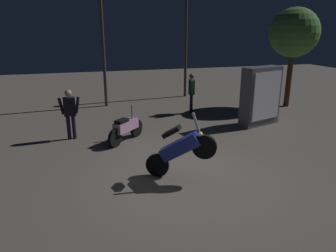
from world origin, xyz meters
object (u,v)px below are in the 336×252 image
person_bystander_far (191,90)px  streetlamp_near (102,23)px  kiosk_billboard (261,96)px  motorcycle_pink_parked_left (126,128)px  streetlamp_far (186,24)px  motorcycle_blue_foreground (180,149)px  person_rider_beside (70,110)px

person_bystander_far → streetlamp_near: streetlamp_near is taller
person_bystander_far → kiosk_billboard: kiosk_billboard is taller
motorcycle_pink_parked_left → person_bystander_far: size_ratio=0.76×
streetlamp_near → kiosk_billboard: 7.27m
motorcycle_pink_parked_left → kiosk_billboard: bearing=-39.3°
motorcycle_pink_parked_left → streetlamp_far: streetlamp_far is taller
motorcycle_pink_parked_left → person_bystander_far: 4.18m
motorcycle_blue_foreground → streetlamp_far: bearing=102.4°
person_rider_beside → streetlamp_far: streetlamp_far is taller
streetlamp_far → kiosk_billboard: streetlamp_far is taller
motorcycle_blue_foreground → streetlamp_near: 8.44m
motorcycle_pink_parked_left → kiosk_billboard: size_ratio=0.60×
streetlamp_near → kiosk_billboard: size_ratio=2.77×
streetlamp_near → motorcycle_blue_foreground: bearing=-83.3°
motorcycle_pink_parked_left → motorcycle_blue_foreground: bearing=-119.3°
streetlamp_near → streetlamp_far: 4.28m
motorcycle_blue_foreground → streetlamp_far: 9.90m
motorcycle_blue_foreground → kiosk_billboard: size_ratio=0.78×
streetlamp_near → streetlamp_far: bearing=14.0°
person_rider_beside → kiosk_billboard: size_ratio=0.76×
motorcycle_blue_foreground → streetlamp_near: size_ratio=0.28×
streetlamp_far → kiosk_billboard: (0.94, -5.54, -2.55)m
motorcycle_blue_foreground → person_rider_beside: size_ratio=1.03×
motorcycle_pink_parked_left → kiosk_billboard: (4.96, 0.47, 0.61)m
person_rider_beside → streetlamp_near: (1.49, 4.25, 2.68)m
motorcycle_blue_foreground → person_rider_beside: 4.36m
streetlamp_far → streetlamp_near: bearing=-166.0°
motorcycle_blue_foreground → streetlamp_near: streetlamp_near is taller
motorcycle_pink_parked_left → kiosk_billboard: 5.02m
person_bystander_far → streetlamp_near: 4.78m
motorcycle_blue_foreground → motorcycle_pink_parked_left: (-0.80, 2.90, -0.31)m
person_rider_beside → person_bystander_far: size_ratio=0.97×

